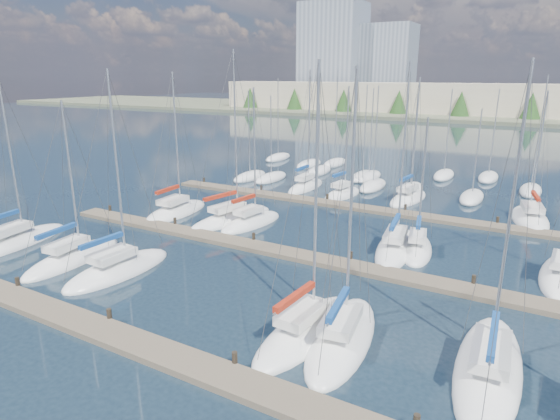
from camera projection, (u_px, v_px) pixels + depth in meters
The scene contains 21 objects.
ground at pixel (431, 161), 70.41m from camera, with size 400.00×400.00×0.00m, color #1D2D3A.
dock_near at pixel (154, 350), 21.97m from camera, with size 44.00×1.93×1.10m.
dock_mid at pixel (294, 254), 33.66m from camera, with size 44.00×1.93×1.10m.
dock_far at pixel (361, 208), 45.34m from camera, with size 44.00×1.93×1.10m.
sailboat_k at pixel (395, 247), 35.02m from camera, with size 3.85×9.72×14.23m.
sailboat_o at pixel (342, 194), 50.32m from camera, with size 3.12×6.60×12.22m.
sailboat_p at pixel (408, 198), 48.75m from camera, with size 3.38×7.90×13.11m.
sailboat_d at pixel (306, 330), 23.64m from camera, with size 3.31×8.79×14.03m.
sailboat_a at pixel (16, 242), 36.08m from camera, with size 4.28×9.63×13.18m.
sailboat_c at pixel (118, 269), 31.02m from camera, with size 3.40×8.36×13.72m.
sailboat_b at pixel (73, 258), 32.97m from camera, with size 3.63×8.73×11.76m.
sailboat_i at pixel (231, 218), 41.94m from camera, with size 4.48×9.91×15.40m.
sailboat_l at pixel (417, 249), 34.60m from camera, with size 3.50×7.00×10.53m.
sailboat_j at pixel (251, 222), 40.86m from camera, with size 3.46×7.50×12.35m.
sailboat_n at pixel (306, 186), 53.83m from camera, with size 2.38×7.65×13.84m.
sailboat_e at pixel (342, 337), 23.02m from camera, with size 4.03×9.01×13.76m.
sailboat_h at pixel (176, 211), 44.14m from camera, with size 3.60×8.28×13.59m.
sailboat_f at pixel (488, 368), 20.60m from camera, with size 3.23×10.05×13.99m.
sailboat_q at pixel (530, 218), 41.97m from camera, with size 4.34×8.69×12.06m.
distant_boats at pixel (367, 176), 58.84m from camera, with size 36.93×20.75×13.30m.
shoreline at pixel (453, 91), 149.56m from camera, with size 400.00×60.00×38.00m.
Camera 1 is at (14.66, -11.79, 12.65)m, focal length 30.00 mm.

